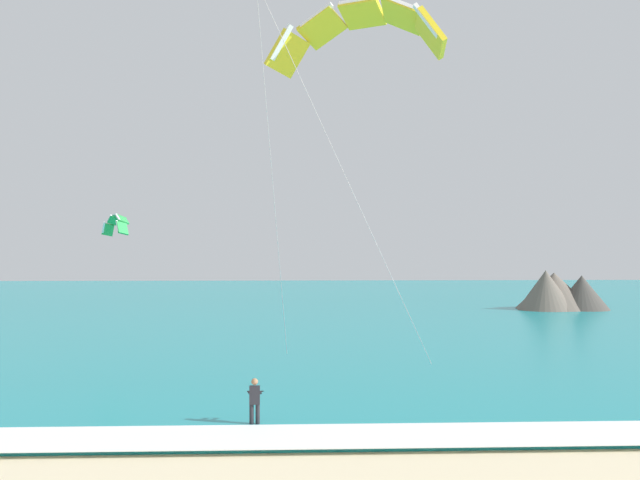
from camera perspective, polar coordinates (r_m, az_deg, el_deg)
sea at (r=80.68m, az=-3.94°, el=-5.07°), size 200.00×120.00×0.20m
surf_foam at (r=22.26m, az=-8.06°, el=-15.53°), size 200.00×2.79×0.04m
surfboard at (r=23.85m, az=-5.32°, el=-15.03°), size 0.44×1.40×0.09m
kitesurfer at (r=23.66m, az=-5.32°, el=-12.87°), size 0.55×0.52×1.69m
kite_primary at (r=32.45m, az=3.13°, el=16.76°), size 7.69×9.40×15.81m
kite_distant at (r=47.42m, az=-16.16°, el=1.36°), size 2.49×3.66×1.45m
headland_right at (r=73.46m, az=18.74°, el=-4.00°), size 9.26×8.09×4.07m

